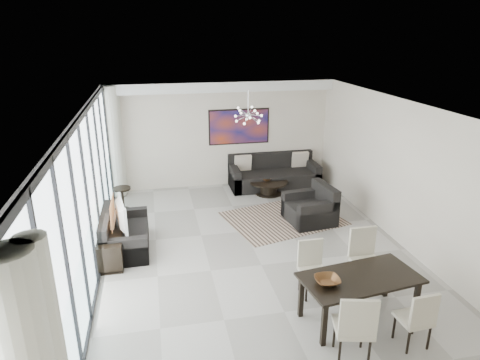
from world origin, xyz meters
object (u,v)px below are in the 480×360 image
object	(u,v)px
sofa_main	(273,176)
coffee_table	(269,187)
television	(118,215)
dining_table	(360,282)
tv_console	(112,240)

from	to	relation	value
sofa_main	coffee_table	bearing A→B (deg)	-117.74
television	dining_table	size ratio (longest dim) A/B	0.53
coffee_table	tv_console	size ratio (longest dim) A/B	0.60
coffee_table	sofa_main	distance (m)	0.64
sofa_main	dining_table	world-z (taller)	sofa_main
tv_console	dining_table	size ratio (longest dim) A/B	0.91
dining_table	coffee_table	bearing A→B (deg)	89.19
coffee_table	tv_console	xyz separation A→B (m)	(-3.87, -2.45, 0.06)
television	coffee_table	bearing A→B (deg)	-65.49
coffee_table	television	world-z (taller)	television
coffee_table	sofa_main	xyz separation A→B (m)	(0.29, 0.56, 0.10)
sofa_main	tv_console	bearing A→B (deg)	-144.17
tv_console	dining_table	distance (m)	4.78
tv_console	dining_table	bearing A→B (deg)	-37.19
sofa_main	television	xyz separation A→B (m)	(-4.00, -3.03, 0.51)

